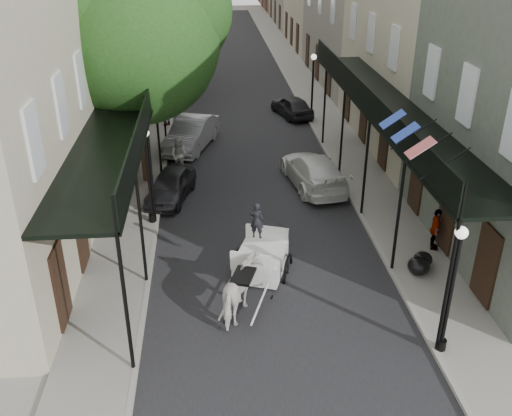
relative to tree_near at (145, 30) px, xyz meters
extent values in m
plane|color=gray|center=(4.20, -10.18, -6.49)|extent=(140.00, 140.00, 0.00)
cube|color=black|center=(4.20, 9.82, -6.48)|extent=(8.00, 90.00, 0.01)
cube|color=gray|center=(-0.80, 9.82, -6.43)|extent=(2.20, 90.00, 0.12)
cube|color=gray|center=(9.20, 9.82, -6.43)|extent=(2.20, 90.00, 0.12)
cube|color=#ABA489|center=(-4.40, 19.82, -1.24)|extent=(5.00, 80.00, 10.50)
cube|color=gray|center=(12.80, 19.82, -1.24)|extent=(5.00, 80.00, 10.50)
cube|color=black|center=(-0.80, -3.18, -2.49)|extent=(2.20, 18.00, 0.12)
cube|color=black|center=(0.25, -3.18, -1.99)|extent=(0.06, 18.00, 1.00)
cylinder|color=black|center=(0.20, -12.18, -4.37)|extent=(0.10, 0.10, 4.00)
cylinder|color=black|center=(0.20, -4.18, -4.37)|extent=(0.10, 0.10, 4.00)
cylinder|color=black|center=(0.20, 3.82, -4.37)|extent=(0.10, 0.10, 4.00)
cube|color=black|center=(9.20, -3.18, -2.49)|extent=(2.20, 18.00, 0.12)
cube|color=black|center=(8.15, -3.18, -1.99)|extent=(0.06, 18.00, 1.00)
cylinder|color=black|center=(8.20, -12.18, -4.37)|extent=(0.10, 0.10, 4.00)
cylinder|color=black|center=(8.20, -4.18, -4.37)|extent=(0.10, 0.10, 4.00)
cylinder|color=black|center=(8.20, 3.82, -4.37)|extent=(0.10, 0.10, 4.00)
cylinder|color=#382619|center=(-0.40, -0.18, -3.57)|extent=(0.44, 0.44, 5.60)
sphere|color=#1E4516|center=(-0.40, -0.18, -0.29)|extent=(6.80, 6.80, 6.80)
sphere|color=#1E4516|center=(0.96, 0.42, 0.71)|extent=(5.10, 5.10, 5.10)
cylinder|color=#382619|center=(-0.40, 13.82, -3.85)|extent=(0.44, 0.44, 5.04)
sphere|color=#1E4516|center=(-0.40, 13.82, -0.91)|extent=(6.00, 6.00, 6.00)
cylinder|color=black|center=(8.30, -12.18, -6.22)|extent=(0.28, 0.28, 0.30)
cylinder|color=black|center=(8.30, -12.18, -4.67)|extent=(0.12, 0.12, 3.40)
sphere|color=white|center=(8.30, -12.18, -2.82)|extent=(0.32, 0.32, 0.32)
cylinder|color=black|center=(0.10, -4.18, -6.22)|extent=(0.28, 0.28, 0.30)
cylinder|color=black|center=(0.10, -4.18, -4.67)|extent=(0.12, 0.12, 3.40)
sphere|color=white|center=(0.10, -4.18, -2.82)|extent=(0.32, 0.32, 0.32)
cylinder|color=black|center=(8.30, 7.82, -6.22)|extent=(0.28, 0.28, 0.30)
cylinder|color=black|center=(8.30, 7.82, -4.67)|extent=(0.12, 0.12, 3.40)
sphere|color=white|center=(8.30, 7.82, -2.82)|extent=(0.32, 0.32, 0.32)
imported|color=silver|center=(3.15, -10.09, -5.63)|extent=(1.53, 2.22, 1.71)
torus|color=black|center=(3.31, -6.97, -5.85)|extent=(0.52, 1.30, 1.34)
torus|color=black|center=(4.92, -7.52, -5.85)|extent=(0.52, 1.30, 1.34)
torus|color=black|center=(3.04, -8.41, -6.16)|extent=(0.29, 0.68, 0.69)
torus|color=black|center=(4.26, -8.83, -6.16)|extent=(0.29, 0.68, 0.69)
cube|color=silver|center=(4.05, -7.44, -5.40)|extent=(1.98, 2.24, 0.73)
cube|color=silver|center=(3.70, -8.47, -4.88)|extent=(1.36, 0.94, 0.12)
cube|color=silver|center=(3.61, -8.72, -4.57)|extent=(1.21, 0.50, 0.52)
imported|color=black|center=(3.70, -8.47, -4.23)|extent=(0.49, 0.40, 1.17)
imported|color=#B1B0A7|center=(0.99, 0.72, -5.63)|extent=(0.95, 0.82, 1.71)
imported|color=gray|center=(0.00, 7.41, -5.45)|extent=(1.33, 1.32, 1.84)
imported|color=gray|center=(10.00, -7.06, -5.61)|extent=(0.62, 0.96, 1.52)
imported|color=black|center=(0.70, -1.97, -5.87)|extent=(2.30, 3.85, 1.23)
imported|color=#949398|center=(1.47, 3.94, -5.72)|extent=(3.00, 4.93, 1.53)
imported|color=black|center=(0.60, 23.62, -5.89)|extent=(3.30, 4.70, 1.19)
imported|color=silver|center=(6.80, -1.18, -5.79)|extent=(2.64, 5.07, 1.40)
imported|color=black|center=(7.30, 8.82, -5.87)|extent=(2.44, 3.91, 1.24)
ellipsoid|color=black|center=(8.93, -8.59, -6.06)|extent=(0.72, 0.72, 0.61)
ellipsoid|color=black|center=(9.23, -8.14, -6.12)|extent=(0.63, 0.63, 0.50)
camera|label=1|loc=(2.36, -23.62, 3.82)|focal=40.00mm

